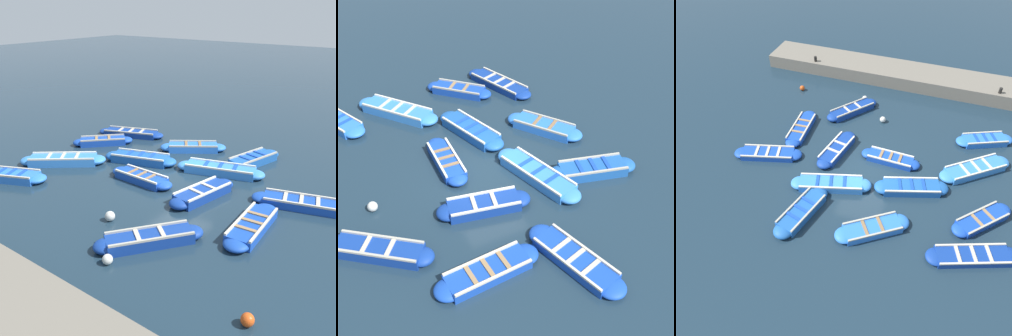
# 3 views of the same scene
# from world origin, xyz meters

# --- Properties ---
(ground_plane) EXTENTS (120.00, 120.00, 0.00)m
(ground_plane) POSITION_xyz_m (0.00, 0.00, 0.00)
(ground_plane) COLOR #1C303F
(boat_alongside) EXTENTS (2.12, 3.88, 0.37)m
(boat_alongside) POSITION_xyz_m (-3.22, -5.55, 0.16)
(boat_alongside) COLOR navy
(boat_alongside) RESTS_ON ground
(boat_bow_out) EXTENTS (3.39, 1.43, 0.44)m
(boat_bow_out) POSITION_xyz_m (0.96, 1.83, 0.19)
(boat_bow_out) COLOR navy
(boat_bow_out) RESTS_ON ground
(boat_inner_gap) EXTENTS (0.90, 3.16, 0.39)m
(boat_inner_gap) POSITION_xyz_m (1.21, -1.07, 0.17)
(boat_inner_gap) COLOR #1947B7
(boat_inner_gap) RESTS_ON ground
(boat_outer_right) EXTENTS (2.64, 3.26, 0.41)m
(boat_outer_right) POSITION_xyz_m (-3.30, -1.37, 0.18)
(boat_outer_right) COLOR blue
(boat_outer_right) RESTS_ON ground
(boat_centre) EXTENTS (3.30, 2.76, 0.44)m
(boat_centre) POSITION_xyz_m (4.70, 2.18, 0.19)
(boat_centre) COLOR navy
(boat_centre) RESTS_ON ground
(boat_outer_left) EXTENTS (3.19, 3.69, 0.45)m
(boat_outer_left) POSITION_xyz_m (1.87, -5.31, 0.19)
(boat_outer_left) COLOR #3884E0
(boat_outer_left) RESTS_ON ground
(boat_drifting) EXTENTS (3.47, 1.69, 0.45)m
(boat_drifting) POSITION_xyz_m (-3.47, 1.89, 0.19)
(boat_drifting) COLOR #1E59AD
(boat_drifting) RESTS_ON ground
(boat_end_of_row) EXTENTS (2.11, 3.28, 0.41)m
(boat_end_of_row) POSITION_xyz_m (4.40, -5.67, 0.18)
(boat_end_of_row) COLOR blue
(boat_end_of_row) RESTS_ON ground
(boat_near_quay) EXTENTS (3.49, 1.07, 0.39)m
(boat_near_quay) POSITION_xyz_m (2.02, 4.42, 0.17)
(boat_near_quay) COLOR #1947B7
(boat_near_quay) RESTS_ON ground
(boat_mid_row) EXTENTS (2.82, 2.76, 0.41)m
(boat_mid_row) POSITION_xyz_m (-1.25, -5.81, 0.17)
(boat_mid_row) COLOR #1947B7
(boat_mid_row) RESTS_ON ground
(boat_stern_in) EXTENTS (1.92, 4.02, 0.43)m
(boat_stern_in) POSITION_xyz_m (-1.49, 1.23, 0.19)
(boat_stern_in) COLOR #3884E0
(boat_stern_in) RESTS_ON ground
(boat_far_corner) EXTENTS (1.83, 3.74, 0.37)m
(boat_far_corner) POSITION_xyz_m (-0.54, 5.19, 0.16)
(boat_far_corner) COLOR #1947B7
(boat_far_corner) RESTS_ON ground
(boat_broadside) EXTENTS (1.93, 3.66, 0.44)m
(boat_broadside) POSITION_xyz_m (-0.43, -2.50, 0.19)
(boat_broadside) COLOR #1E59AD
(boat_broadside) RESTS_ON ground
(quay_wall) EXTENTS (2.64, 19.48, 0.88)m
(quay_wall) POSITION_xyz_m (9.46, 0.00, 0.44)
(quay_wall) COLOR slate
(quay_wall) RESTS_ON ground
(bollard_north) EXTENTS (0.20, 0.20, 0.35)m
(bollard_north) POSITION_xyz_m (8.49, -6.19, 1.05)
(bollard_north) COLOR black
(bollard_north) RESTS_ON quay_wall
(bollard_mid_north) EXTENTS (0.20, 0.20, 0.35)m
(bollard_mid_north) POSITION_xyz_m (8.49, 6.19, 1.05)
(bollard_mid_north) COLOR black
(bollard_mid_north) RESTS_ON quay_wall
(buoy_orange_near) EXTENTS (0.32, 0.32, 0.32)m
(buoy_orange_near) POSITION_xyz_m (6.22, 1.84, 0.16)
(buoy_orange_near) COLOR silver
(buoy_orange_near) RESTS_ON ground
(buoy_yellow_far) EXTENTS (0.36, 0.36, 0.36)m
(buoy_yellow_far) POSITION_xyz_m (4.38, 0.16, 0.18)
(buoy_yellow_far) COLOR silver
(buoy_yellow_far) RESTS_ON ground
(buoy_white_drifting) EXTENTS (0.34, 0.34, 0.34)m
(buoy_white_drifting) POSITION_xyz_m (5.98, 6.16, 0.17)
(buoy_white_drifting) COLOR #E05119
(buoy_white_drifting) RESTS_ON ground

